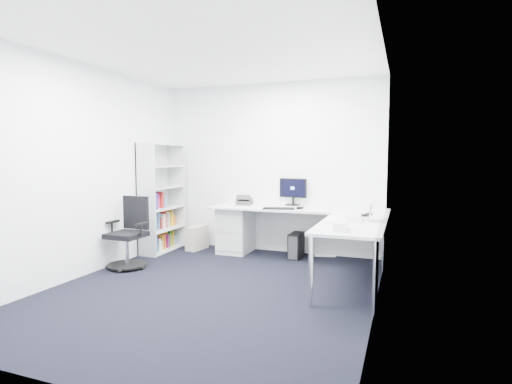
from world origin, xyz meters
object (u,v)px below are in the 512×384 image
(laptop, at_px, (354,210))
(l_desk, at_px, (291,237))
(monitor, at_px, (293,192))
(task_chair, at_px, (126,233))
(bookshelf, at_px, (162,198))

(laptop, bearing_deg, l_desk, 148.87)
(monitor, distance_m, laptop, 1.61)
(l_desk, distance_m, task_chair, 2.29)
(monitor, bearing_deg, task_chair, -129.51)
(bookshelf, relative_size, monitor, 3.81)
(bookshelf, relative_size, task_chair, 1.78)
(l_desk, bearing_deg, task_chair, -154.31)
(l_desk, height_order, task_chair, task_chair)
(task_chair, xyz_separation_m, monitor, (1.91, 1.63, 0.50))
(bookshelf, bearing_deg, task_chair, -83.69)
(task_chair, xyz_separation_m, laptop, (2.99, 0.45, 0.39))
(bookshelf, distance_m, laptop, 3.16)
(bookshelf, xyz_separation_m, monitor, (2.02, 0.59, 0.11))
(bookshelf, xyz_separation_m, laptop, (3.11, -0.59, 0.01))
(l_desk, distance_m, bookshelf, 2.23)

